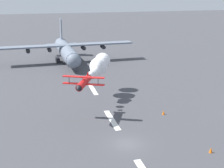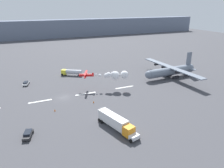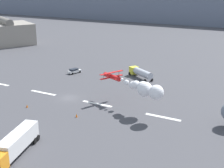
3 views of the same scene
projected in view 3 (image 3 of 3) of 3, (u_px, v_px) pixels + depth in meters
ground_plane at (69, 98)px, 79.27m from camera, size 440.00×440.00×0.00m
runway_stripe_2 at (43, 93)px, 83.00m from camera, size 8.00×0.90×0.01m
runway_stripe_3 at (97, 104)px, 75.53m from camera, size 8.00×0.90×0.01m
runway_stripe_4 at (163, 117)px, 68.06m from camera, size 8.00×0.90×0.01m
mountain_ridge_distant at (208, 12)px, 208.65m from camera, size 396.00×16.00×17.73m
stunt_biplane_red at (143, 88)px, 68.15m from camera, size 18.65×10.83×3.55m
semi_truck_orange at (14, 145)px, 52.16m from camera, size 6.47×14.45×3.70m
fuel_tanker_truck at (140, 73)px, 95.10m from camera, size 9.55×7.47×2.90m
airport_staff_sedan at (74, 71)px, 100.49m from camera, size 2.96×4.62×1.52m
hangar_building at (6, 33)px, 145.46m from camera, size 27.55×28.98×12.35m
traffic_cone_near at (27, 106)px, 73.22m from camera, size 0.44×0.44×0.75m
traffic_cone_far at (77, 116)px, 67.96m from camera, size 0.44×0.44×0.75m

